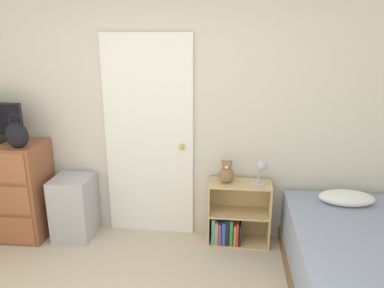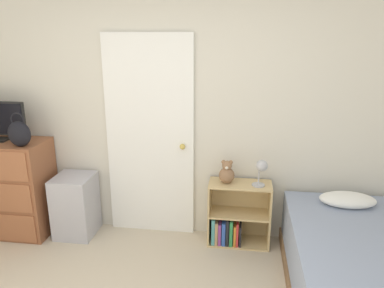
{
  "view_description": "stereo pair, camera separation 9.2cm",
  "coord_description": "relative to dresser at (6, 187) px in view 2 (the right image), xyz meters",
  "views": [
    {
      "loc": [
        0.63,
        -1.48,
        2.03
      ],
      "look_at": [
        0.26,
        1.79,
        1.04
      ],
      "focal_mm": 35.0,
      "sensor_mm": 36.0,
      "label": 1
    },
    {
      "loc": [
        0.72,
        -1.46,
        2.03
      ],
      "look_at": [
        0.26,
        1.79,
        1.04
      ],
      "focal_mm": 35.0,
      "sensor_mm": 36.0,
      "label": 2
    }
  ],
  "objects": [
    {
      "name": "wall_back",
      "position": [
        1.67,
        0.29,
        0.78
      ],
      "size": [
        10.0,
        0.06,
        2.55
      ],
      "color": "beige",
      "rests_on": "ground_plane"
    },
    {
      "name": "door_closed",
      "position": [
        1.48,
        0.24,
        0.52
      ],
      "size": [
        0.88,
        0.09,
        2.02
      ],
      "color": "white",
      "rests_on": "ground_plane"
    },
    {
      "name": "dresser",
      "position": [
        0.0,
        0.0,
        0.0
      ],
      "size": [
        0.9,
        0.48,
        0.99
      ],
      "color": "brown",
      "rests_on": "ground_plane"
    },
    {
      "name": "handbag",
      "position": [
        0.32,
        -0.13,
        0.62
      ],
      "size": [
        0.22,
        0.13,
        0.33
      ],
      "color": "black",
      "rests_on": "dresser"
    },
    {
      "name": "storage_bin",
      "position": [
        0.72,
        0.04,
        -0.18
      ],
      "size": [
        0.38,
        0.4,
        0.64
      ],
      "color": "#ADADB7",
      "rests_on": "ground_plane"
    },
    {
      "name": "bookshelf",
      "position": [
        2.33,
        0.1,
        -0.25
      ],
      "size": [
        0.6,
        0.28,
        0.64
      ],
      "color": "tan",
      "rests_on": "ground_plane"
    },
    {
      "name": "teddy_bear",
      "position": [
        2.25,
        0.1,
        0.24
      ],
      "size": [
        0.15,
        0.15,
        0.23
      ],
      "color": "#8C6647",
      "rests_on": "bookshelf"
    },
    {
      "name": "desk_lamp",
      "position": [
        2.57,
        0.05,
        0.32
      ],
      "size": [
        0.14,
        0.13,
        0.26
      ],
      "color": "#B2B2B7",
      "rests_on": "bookshelf"
    },
    {
      "name": "bed",
      "position": [
        3.34,
        -0.7,
        -0.22
      ],
      "size": [
        1.09,
        1.89,
        0.65
      ],
      "color": "brown",
      "rests_on": "ground_plane"
    }
  ]
}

